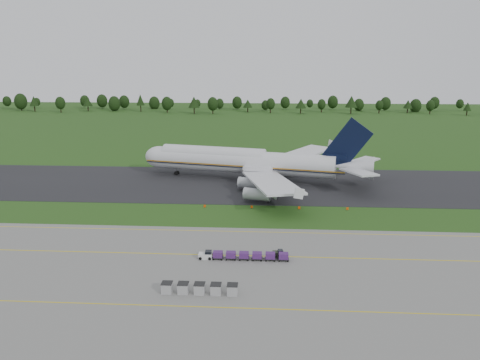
# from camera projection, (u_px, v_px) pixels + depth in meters

# --- Properties ---
(ground) EXTENTS (600.00, 600.00, 0.00)m
(ground) POSITION_uv_depth(u_px,v_px,m) (234.00, 216.00, 103.11)
(ground) COLOR #214715
(ground) RESTS_ON ground
(apron) EXTENTS (300.00, 52.00, 0.06)m
(apron) POSITION_uv_depth(u_px,v_px,m) (218.00, 287.00, 70.18)
(apron) COLOR slate
(apron) RESTS_ON ground
(taxiway) EXTENTS (300.00, 40.00, 0.08)m
(taxiway) POSITION_uv_depth(u_px,v_px,m) (241.00, 184.00, 130.21)
(taxiway) COLOR black
(taxiway) RESTS_ON ground
(apron_markings) EXTENTS (300.00, 30.20, 0.01)m
(apron_markings) POSITION_uv_depth(u_px,v_px,m) (222.00, 267.00, 76.97)
(apron_markings) COLOR #DAC20C
(apron_markings) RESTS_ON apron
(tree_line) EXTENTS (526.48, 22.33, 11.94)m
(tree_line) POSITION_uv_depth(u_px,v_px,m) (254.00, 104.00, 314.59)
(tree_line) COLOR black
(tree_line) RESTS_ON ground
(aircraft) EXTENTS (67.91, 64.26, 18.99)m
(aircraft) POSITION_uv_depth(u_px,v_px,m) (247.00, 162.00, 133.33)
(aircraft) COLOR silver
(aircraft) RESTS_ON ground
(baggage_train) EXTENTS (15.44, 1.40, 1.35)m
(baggage_train) POSITION_uv_depth(u_px,v_px,m) (242.00, 255.00, 79.82)
(baggage_train) COLOR silver
(baggage_train) RESTS_ON apron
(utility_cart) EXTENTS (1.95, 1.33, 1.04)m
(utility_cart) POSITION_uv_depth(u_px,v_px,m) (278.00, 254.00, 80.87)
(utility_cart) COLOR #2D3625
(utility_cart) RESTS_ON apron
(uld_row) EXTENTS (11.18, 1.58, 1.56)m
(uld_row) POSITION_uv_depth(u_px,v_px,m) (200.00, 288.00, 68.03)
(uld_row) COLOR #9C9C9C
(uld_row) RESTS_ON apron
(edge_markers) EXTENTS (33.48, 0.30, 0.60)m
(edge_markers) POSITION_uv_depth(u_px,v_px,m) (275.00, 207.00, 108.15)
(edge_markers) COLOR #F44407
(edge_markers) RESTS_ON ground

